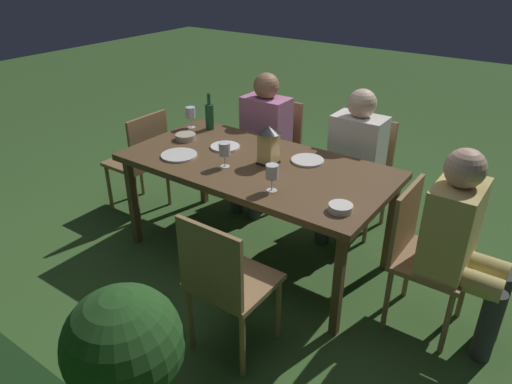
# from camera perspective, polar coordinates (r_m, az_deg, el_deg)

# --- Properties ---
(ground_plane) EXTENTS (16.00, 16.00, 0.00)m
(ground_plane) POSITION_cam_1_polar(r_m,az_deg,el_deg) (3.56, -0.00, -7.42)
(ground_plane) COLOR #385B28
(dining_table) EXTENTS (1.83, 0.93, 0.74)m
(dining_table) POSITION_cam_1_polar(r_m,az_deg,el_deg) (3.22, -0.00, 2.67)
(dining_table) COLOR brown
(dining_table) RESTS_ON ground
(chair_side_right_a) EXTENTS (0.42, 0.40, 0.87)m
(chair_side_right_a) POSITION_cam_1_polar(r_m,az_deg,el_deg) (2.52, -3.70, -10.57)
(chair_side_right_a) COLOR #937047
(chair_side_right_a) RESTS_ON ground
(chair_side_left_a) EXTENTS (0.42, 0.40, 0.87)m
(chair_side_left_a) POSITION_cam_1_polar(r_m,az_deg,el_deg) (3.81, 12.62, 2.76)
(chair_side_left_a) COLOR #937047
(chair_side_left_a) RESTS_ON ground
(person_in_cream) EXTENTS (0.38, 0.47, 1.15)m
(person_in_cream) POSITION_cam_1_polar(r_m,az_deg,el_deg) (3.59, 11.59, 3.91)
(person_in_cream) COLOR white
(person_in_cream) RESTS_ON ground
(chair_side_left_b) EXTENTS (0.42, 0.40, 0.87)m
(chair_side_left_b) POSITION_cam_1_polar(r_m,az_deg,el_deg) (4.16, 2.21, 5.57)
(chair_side_left_b) COLOR #937047
(chair_side_left_b) RESTS_ON ground
(person_in_pink) EXTENTS (0.38, 0.47, 1.15)m
(person_in_pink) POSITION_cam_1_polar(r_m,az_deg,el_deg) (3.95, 0.68, 6.75)
(person_in_pink) COLOR #C675A3
(person_in_pink) RESTS_ON ground
(chair_head_near) EXTENTS (0.40, 0.42, 0.87)m
(chair_head_near) POSITION_cam_1_polar(r_m,az_deg,el_deg) (2.89, 19.29, -6.77)
(chair_head_near) COLOR #937047
(chair_head_near) RESTS_ON ground
(person_in_mustard) EXTENTS (0.48, 0.38, 1.15)m
(person_in_mustard) POSITION_cam_1_polar(r_m,az_deg,el_deg) (2.78, 23.57, -5.33)
(person_in_mustard) COLOR tan
(person_in_mustard) RESTS_ON ground
(chair_head_far) EXTENTS (0.40, 0.42, 0.87)m
(chair_head_far) POSITION_cam_1_polar(r_m,az_deg,el_deg) (4.03, -13.66, 4.01)
(chair_head_far) COLOR #937047
(chair_head_far) RESTS_ON ground
(lantern_centerpiece) EXTENTS (0.15, 0.15, 0.27)m
(lantern_centerpiece) POSITION_cam_1_polar(r_m,az_deg,el_deg) (3.13, 1.52, 5.93)
(lantern_centerpiece) COLOR black
(lantern_centerpiece) RESTS_ON dining_table
(green_bottle_on_table) EXTENTS (0.07, 0.07, 0.29)m
(green_bottle_on_table) POSITION_cam_1_polar(r_m,az_deg,el_deg) (3.79, -5.61, 9.11)
(green_bottle_on_table) COLOR #195128
(green_bottle_on_table) RESTS_ON dining_table
(wine_glass_a) EXTENTS (0.08, 0.08, 0.17)m
(wine_glass_a) POSITION_cam_1_polar(r_m,az_deg,el_deg) (3.84, -7.89, 9.35)
(wine_glass_a) COLOR silver
(wine_glass_a) RESTS_ON dining_table
(wine_glass_b) EXTENTS (0.08, 0.08, 0.17)m
(wine_glass_b) POSITION_cam_1_polar(r_m,az_deg,el_deg) (2.77, 1.94, 2.30)
(wine_glass_b) COLOR silver
(wine_glass_b) RESTS_ON dining_table
(wine_glass_c) EXTENTS (0.08, 0.08, 0.17)m
(wine_glass_c) POSITION_cam_1_polar(r_m,az_deg,el_deg) (3.10, -3.81, 5.04)
(wine_glass_c) COLOR silver
(wine_glass_c) RESTS_ON dining_table
(plate_a) EXTENTS (0.22, 0.22, 0.01)m
(plate_a) POSITION_cam_1_polar(r_m,az_deg,el_deg) (3.23, 6.22, 3.81)
(plate_a) COLOR white
(plate_a) RESTS_ON dining_table
(plate_b) EXTENTS (0.21, 0.21, 0.01)m
(plate_b) POSITION_cam_1_polar(r_m,az_deg,el_deg) (3.45, -3.74, 5.46)
(plate_b) COLOR white
(plate_b) RESTS_ON dining_table
(plate_c) EXTENTS (0.25, 0.25, 0.01)m
(plate_c) POSITION_cam_1_polar(r_m,az_deg,el_deg) (3.34, -9.26, 4.40)
(plate_c) COLOR silver
(plate_c) RESTS_ON dining_table
(bowl_olives) EXTENTS (0.14, 0.14, 0.04)m
(bowl_olives) POSITION_cam_1_polar(r_m,az_deg,el_deg) (2.64, 10.15, -1.87)
(bowl_olives) COLOR silver
(bowl_olives) RESTS_ON dining_table
(bowl_bread) EXTENTS (0.15, 0.15, 0.04)m
(bowl_bread) POSITION_cam_1_polar(r_m,az_deg,el_deg) (3.62, -8.48, 6.61)
(bowl_bread) COLOR #BCAD8E
(bowl_bread) RESTS_ON dining_table
(potted_plant_corner) EXTENTS (0.55, 0.55, 0.74)m
(potted_plant_corner) POSITION_cam_1_polar(r_m,az_deg,el_deg) (2.31, -15.51, -17.95)
(potted_plant_corner) COLOR brown
(potted_plant_corner) RESTS_ON ground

